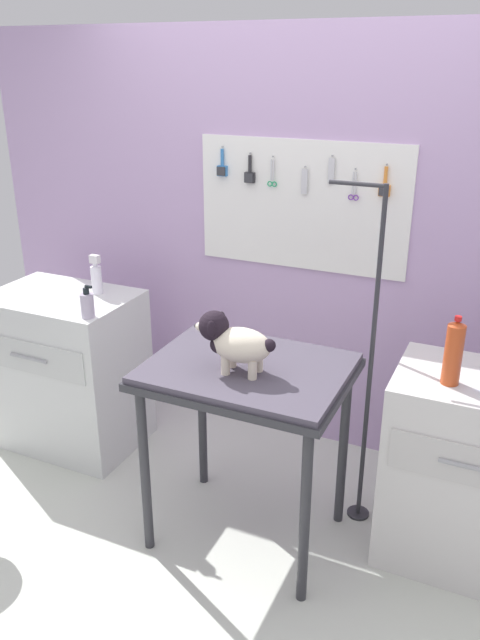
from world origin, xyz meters
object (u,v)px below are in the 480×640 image
grooming_table (247,386)px  counter_left (68,370)px  soda_bottle (453,353)px  cabinet_right (466,470)px  spray_bottle_tall (87,305)px  dog (233,341)px  grooming_arm (368,377)px

grooming_table → counter_left: (-1.28, 0.33, -0.34)m
soda_bottle → cabinet_right: bearing=37.4°
grooming_table → counter_left: bearing=165.6°
cabinet_right → spray_bottle_tall: bearing=-175.4°
soda_bottle → dog: bearing=-162.3°
dog → counter_left: dog is taller
soda_bottle → counter_left: bearing=176.3°
grooming_arm → cabinet_right: size_ratio=1.84×
cabinet_right → grooming_arm: bearing=171.5°
spray_bottle_tall → soda_bottle: (1.75, 0.06, 0.05)m
dog → spray_bottle_tall: dog is taller
grooming_arm → cabinet_right: (0.48, -0.07, -0.32)m
cabinet_right → spray_bottle_tall: spray_bottle_tall is taller
grooming_table → counter_left: counter_left is taller
cabinet_right → spray_bottle_tall: (-1.86, -0.15, 0.53)m
grooming_arm → soda_bottle: (0.37, -0.16, 0.26)m
dog → cabinet_right: 1.18m
grooming_arm → spray_bottle_tall: (-1.38, -0.22, 0.21)m
counter_left → soda_bottle: (2.09, -0.13, 0.58)m
dog → spray_bottle_tall: size_ratio=2.10×
grooming_table → counter_left: size_ratio=0.98×
grooming_arm → cabinet_right: 0.58m
dog → cabinet_right: dog is taller
grooming_table → soda_bottle: soda_bottle is taller
grooming_arm → counter_left: 1.75m
counter_left → soda_bottle: soda_bottle is taller
dog → soda_bottle: bearing=17.7°
grooming_arm → counter_left: (-1.72, -0.03, -0.31)m
cabinet_right → soda_bottle: bearing=-142.6°
dog → counter_left: bearing=162.0°
spray_bottle_tall → dog: bearing=-12.9°
dog → spray_bottle_tall: (-0.90, 0.21, -0.05)m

